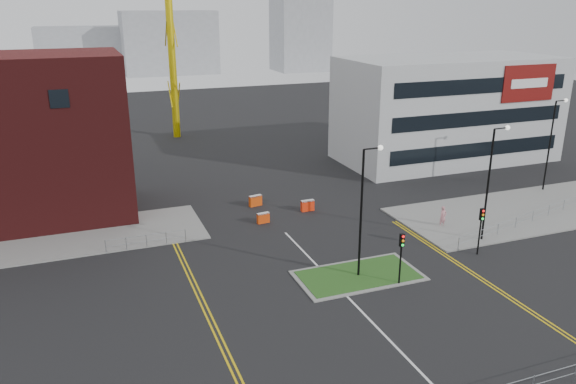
% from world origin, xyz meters
% --- Properties ---
extents(ground, '(200.00, 200.00, 0.00)m').
position_xyz_m(ground, '(0.00, 0.00, 0.00)').
color(ground, black).
rests_on(ground, ground).
extents(pavement_left, '(28.00, 8.00, 0.12)m').
position_xyz_m(pavement_left, '(-20.00, 22.00, 0.06)').
color(pavement_left, slate).
rests_on(pavement_left, ground).
extents(pavement_right, '(24.00, 10.00, 0.12)m').
position_xyz_m(pavement_right, '(22.00, 14.00, 0.06)').
color(pavement_right, slate).
rests_on(pavement_right, ground).
extents(island_kerb, '(8.60, 4.60, 0.08)m').
position_xyz_m(island_kerb, '(2.00, 8.00, 0.04)').
color(island_kerb, slate).
rests_on(island_kerb, ground).
extents(grass_island, '(8.00, 4.00, 0.12)m').
position_xyz_m(grass_island, '(2.00, 8.00, 0.06)').
color(grass_island, '#27521B').
rests_on(grass_island, ground).
extents(office_block, '(25.00, 12.20, 12.00)m').
position_xyz_m(office_block, '(26.01, 31.97, 6.00)').
color(office_block, '#B3B6B8').
rests_on(office_block, ground).
extents(streetlamp_island, '(1.46, 0.36, 9.18)m').
position_xyz_m(streetlamp_island, '(2.22, 8.00, 5.41)').
color(streetlamp_island, black).
rests_on(streetlamp_island, ground).
extents(streetlamp_right_near, '(1.46, 0.36, 9.18)m').
position_xyz_m(streetlamp_right_near, '(14.22, 10.00, 5.41)').
color(streetlamp_right_near, black).
rests_on(streetlamp_right_near, ground).
extents(streetlamp_right_far, '(1.46, 0.36, 9.18)m').
position_xyz_m(streetlamp_right_far, '(28.22, 18.00, 5.41)').
color(streetlamp_right_far, black).
rests_on(streetlamp_right_far, ground).
extents(traffic_light_island, '(0.28, 0.33, 3.65)m').
position_xyz_m(traffic_light_island, '(4.00, 5.98, 2.57)').
color(traffic_light_island, black).
rests_on(traffic_light_island, ground).
extents(traffic_light_right, '(0.28, 0.33, 3.65)m').
position_xyz_m(traffic_light_right, '(12.00, 7.98, 2.57)').
color(traffic_light_right, black).
rests_on(traffic_light_right, ground).
extents(railing_left, '(6.05, 0.05, 1.10)m').
position_xyz_m(railing_left, '(-11.00, 18.00, 0.74)').
color(railing_left, gray).
rests_on(railing_left, ground).
extents(railing_right, '(19.05, 5.05, 1.10)m').
position_xyz_m(railing_right, '(20.50, 11.50, 0.78)').
color(railing_right, gray).
rests_on(railing_right, ground).
extents(centre_line, '(0.15, 30.00, 0.01)m').
position_xyz_m(centre_line, '(0.00, 2.00, 0.01)').
color(centre_line, silver).
rests_on(centre_line, ground).
extents(yellow_left_a, '(0.12, 24.00, 0.01)m').
position_xyz_m(yellow_left_a, '(-9.00, 10.00, 0.01)').
color(yellow_left_a, gold).
rests_on(yellow_left_a, ground).
extents(yellow_left_b, '(0.12, 24.00, 0.01)m').
position_xyz_m(yellow_left_b, '(-8.70, 10.00, 0.01)').
color(yellow_left_b, gold).
rests_on(yellow_left_b, ground).
extents(yellow_right_a, '(0.12, 20.00, 0.01)m').
position_xyz_m(yellow_right_a, '(9.50, 6.00, 0.01)').
color(yellow_right_a, gold).
rests_on(yellow_right_a, ground).
extents(yellow_right_b, '(0.12, 20.00, 0.01)m').
position_xyz_m(yellow_right_b, '(9.80, 6.00, 0.01)').
color(yellow_right_b, gold).
rests_on(yellow_right_b, ground).
extents(skyline_b, '(24.00, 12.00, 16.00)m').
position_xyz_m(skyline_b, '(10.00, 130.00, 8.00)').
color(skyline_b, gray).
rests_on(skyline_b, ground).
extents(skyline_c, '(14.00, 12.00, 28.00)m').
position_xyz_m(skyline_c, '(45.00, 125.00, 14.00)').
color(skyline_c, gray).
rests_on(skyline_c, ground).
extents(skyline_d, '(30.00, 12.00, 12.00)m').
position_xyz_m(skyline_d, '(-8.00, 140.00, 6.00)').
color(skyline_d, gray).
rests_on(skyline_d, ground).
extents(pedestrian, '(0.71, 0.51, 1.82)m').
position_xyz_m(pedestrian, '(12.79, 13.51, 0.91)').
color(pedestrian, '#C47F87').
rests_on(pedestrian, ground).
extents(barrier_left, '(1.11, 0.48, 0.91)m').
position_xyz_m(barrier_left, '(-1.00, 19.71, 0.49)').
color(barrier_left, '#DE3F0C').
rests_on(barrier_left, ground).
extents(barrier_mid, '(1.26, 0.63, 1.02)m').
position_xyz_m(barrier_mid, '(-0.33, 24.00, 0.55)').
color(barrier_mid, '#DD440C').
rests_on(barrier_mid, ground).
extents(barrier_right, '(1.21, 0.43, 1.01)m').
position_xyz_m(barrier_right, '(3.68, 21.08, 0.55)').
color(barrier_right, '#FF300E').
rests_on(barrier_right, ground).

